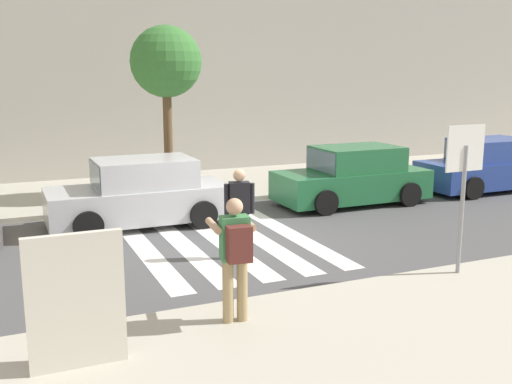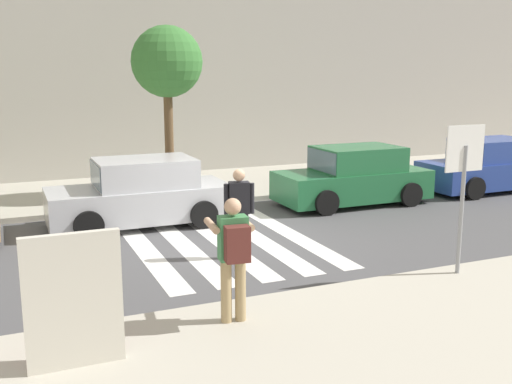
# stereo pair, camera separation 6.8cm
# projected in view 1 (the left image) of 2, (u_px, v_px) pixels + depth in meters

# --- Properties ---
(ground_plane) EXTENTS (120.00, 120.00, 0.00)m
(ground_plane) POSITION_uv_depth(u_px,v_px,m) (225.00, 245.00, 12.31)
(ground_plane) COLOR #4C4C4F
(sidewalk_near) EXTENTS (60.00, 6.00, 0.14)m
(sidewalk_near) POSITION_uv_depth(u_px,v_px,m) (419.00, 383.00, 6.73)
(sidewalk_near) COLOR #B2AD9E
(sidewalk_near) RESTS_ON ground
(sidewalk_far) EXTENTS (60.00, 4.80, 0.14)m
(sidewalk_far) POSITION_uv_depth(u_px,v_px,m) (154.00, 190.00, 17.70)
(sidewalk_far) COLOR #B2AD9E
(sidewalk_far) RESTS_ON ground
(building_facade_far) EXTENTS (56.00, 4.00, 6.79)m
(building_facade_far) POSITION_uv_depth(u_px,v_px,m) (120.00, 74.00, 20.99)
(building_facade_far) COLOR #ADA89E
(building_facade_far) RESTS_ON ground
(crosswalk_stripe_0) EXTENTS (0.44, 5.20, 0.01)m
(crosswalk_stripe_0) POSITION_uv_depth(u_px,v_px,m) (146.00, 251.00, 11.87)
(crosswalk_stripe_0) COLOR silver
(crosswalk_stripe_0) RESTS_ON ground
(crosswalk_stripe_1) EXTENTS (0.44, 5.20, 0.01)m
(crosswalk_stripe_1) POSITION_uv_depth(u_px,v_px,m) (185.00, 247.00, 12.18)
(crosswalk_stripe_1) COLOR silver
(crosswalk_stripe_1) RESTS_ON ground
(crosswalk_stripe_2) EXTENTS (0.44, 5.20, 0.01)m
(crosswalk_stripe_2) POSITION_uv_depth(u_px,v_px,m) (222.00, 242.00, 12.49)
(crosswalk_stripe_2) COLOR silver
(crosswalk_stripe_2) RESTS_ON ground
(crosswalk_stripe_3) EXTENTS (0.44, 5.20, 0.01)m
(crosswalk_stripe_3) POSITION_uv_depth(u_px,v_px,m) (257.00, 238.00, 12.81)
(crosswalk_stripe_3) COLOR silver
(crosswalk_stripe_3) RESTS_ON ground
(crosswalk_stripe_4) EXTENTS (0.44, 5.20, 0.01)m
(crosswalk_stripe_4) POSITION_uv_depth(u_px,v_px,m) (291.00, 234.00, 13.12)
(crosswalk_stripe_4) COLOR silver
(crosswalk_stripe_4) RESTS_ON ground
(stop_sign) EXTENTS (0.76, 0.08, 2.51)m
(stop_sign) POSITION_uv_depth(u_px,v_px,m) (464.00, 167.00, 9.85)
(stop_sign) COLOR gray
(stop_sign) RESTS_ON sidewalk_near
(photographer_with_backpack) EXTENTS (0.64, 0.89, 1.72)m
(photographer_with_backpack) POSITION_uv_depth(u_px,v_px,m) (235.00, 250.00, 8.00)
(photographer_with_backpack) COLOR tan
(photographer_with_backpack) RESTS_ON sidewalk_near
(pedestrian_crossing) EXTENTS (0.57, 0.32, 1.72)m
(pedestrian_crossing) POSITION_uv_depth(u_px,v_px,m) (239.00, 208.00, 11.26)
(pedestrian_crossing) COLOR #232328
(pedestrian_crossing) RESTS_ON ground
(parked_car_silver) EXTENTS (4.10, 1.92, 1.55)m
(parked_car_silver) POSITION_uv_depth(u_px,v_px,m) (140.00, 194.00, 13.76)
(parked_car_silver) COLOR #B7BABF
(parked_car_silver) RESTS_ON ground
(parked_car_green) EXTENTS (4.10, 1.92, 1.55)m
(parked_car_green) POSITION_uv_depth(u_px,v_px,m) (353.00, 177.00, 16.00)
(parked_car_green) COLOR #236B3D
(parked_car_green) RESTS_ON ground
(parked_car_blue) EXTENTS (4.10, 1.92, 1.55)m
(parked_car_blue) POSITION_uv_depth(u_px,v_px,m) (487.00, 166.00, 17.83)
(parked_car_blue) COLOR #284293
(parked_car_blue) RESTS_ON ground
(street_tree_center) EXTENTS (1.88, 1.88, 4.56)m
(street_tree_center) POSITION_uv_depth(u_px,v_px,m) (166.00, 64.00, 15.72)
(street_tree_center) COLOR brown
(street_tree_center) RESTS_ON sidewalk_far
(advertising_board) EXTENTS (1.10, 0.11, 1.60)m
(advertising_board) POSITION_uv_depth(u_px,v_px,m) (76.00, 301.00, 6.81)
(advertising_board) COLOR beige
(advertising_board) RESTS_ON sidewalk_near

